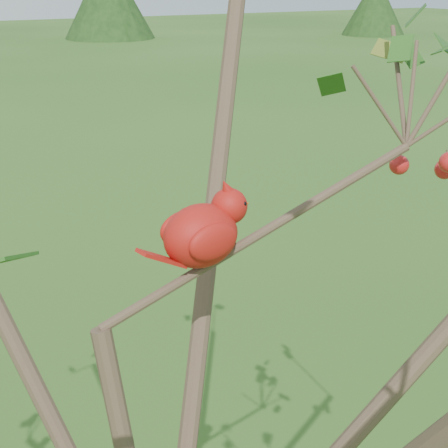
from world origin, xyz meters
name	(u,v)px	position (x,y,z in m)	size (l,w,h in m)	color
crabapple_tree	(171,250)	(0.03, -0.02, 2.12)	(2.35, 2.05, 2.95)	#483526
cardinal	(204,232)	(0.14, 0.09, 2.09)	(0.23, 0.13, 0.16)	#B61E0F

